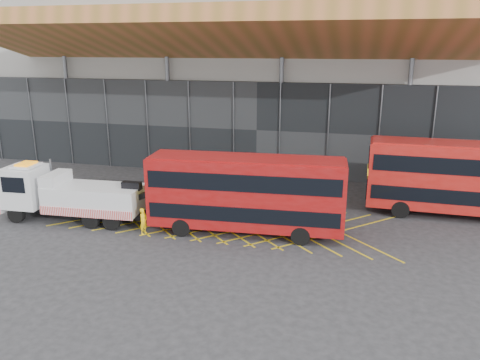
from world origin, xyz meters
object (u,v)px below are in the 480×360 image
(recovery_truck, at_px, (68,195))
(bus_towed, at_px, (246,192))
(worker, at_px, (144,221))
(bus_second, at_px, (465,177))

(recovery_truck, relative_size, bus_towed, 0.92)
(recovery_truck, height_order, worker, recovery_truck)
(bus_second, bearing_deg, bus_towed, -153.44)
(worker, bearing_deg, bus_towed, -62.16)
(recovery_truck, xyz_separation_m, bus_towed, (11.54, 0.66, 0.87))
(recovery_truck, bearing_deg, bus_second, 12.22)
(recovery_truck, height_order, bus_second, bus_second)
(recovery_truck, relative_size, bus_second, 0.89)
(bus_towed, height_order, bus_second, bus_second)
(bus_second, xyz_separation_m, worker, (-19.05, -7.79, -1.94))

